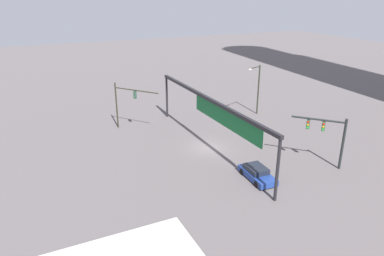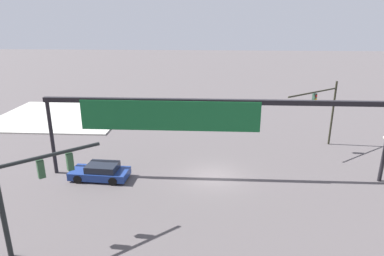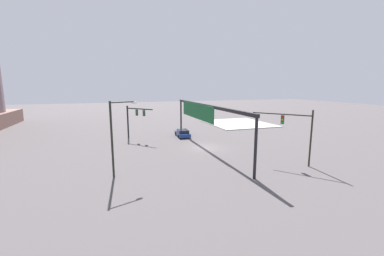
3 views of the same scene
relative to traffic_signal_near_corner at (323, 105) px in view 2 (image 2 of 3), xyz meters
name	(u,v)px [view 2 (image 2 of 3)]	position (x,y,z in m)	size (l,w,h in m)	color
ground_plane	(214,176)	(9.70, 6.45, -4.10)	(199.84, 199.84, 0.00)	#565051
sidewalk_corner	(61,116)	(28.07, -8.56, -4.03)	(14.75, 12.92, 0.15)	#BAB9AE
traffic_signal_near_corner	(323,105)	(0.00, 0.00, 0.00)	(5.19, 4.03, 6.03)	black
traffic_signal_opposite_side	(29,184)	(18.97, 15.20, -0.45)	(4.04, 3.61, 5.31)	black
overhead_sign_gantry	(199,113)	(10.88, 6.60, 0.93)	(24.83, 0.43, 6.02)	black
sedan_car_approaching	(101,172)	(18.12, 7.35, -3.53)	(4.38, 2.19, 1.21)	navy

